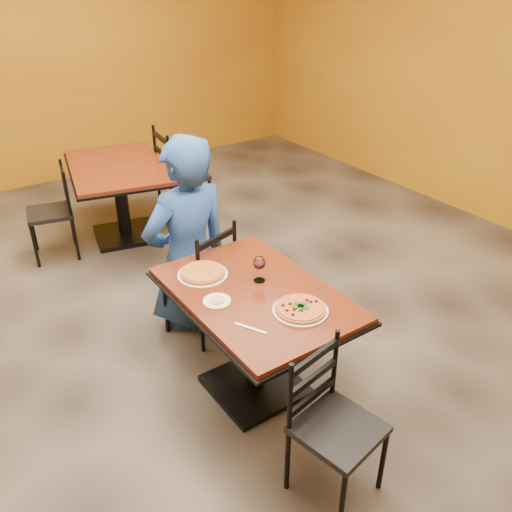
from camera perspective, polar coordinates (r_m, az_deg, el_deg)
floor at (r=3.90m, az=-4.34°, el=-9.76°), size 7.00×8.00×0.01m
wall_back at (r=6.87m, az=-23.34°, el=19.16°), size 7.00×0.01×3.00m
table_main at (r=3.22m, az=-0.09°, el=-6.72°), size 0.83×1.23×0.75m
table_second at (r=5.31m, az=-14.47°, el=7.50°), size 1.13×1.45×0.75m
chair_main_near at (r=2.78m, az=8.83°, el=-17.99°), size 0.45×0.45×0.85m
chair_main_far at (r=3.83m, az=-6.08°, el=-2.44°), size 0.50×0.50×0.89m
chair_second_left at (r=5.19m, az=-21.27°, el=4.30°), size 0.46×0.46×0.86m
chair_second_right at (r=5.58m, az=-7.85°, el=8.57°), size 0.50×0.50×1.00m
diner at (r=3.83m, az=-7.46°, el=2.36°), size 0.72×0.50×1.46m
plate_main at (r=2.95m, az=4.78°, el=-5.86°), size 0.31×0.31×0.01m
pizza_main at (r=2.95m, az=4.79°, el=-5.61°), size 0.28×0.28×0.02m
plate_far at (r=3.28m, az=-5.74°, el=-1.98°), size 0.31×0.31×0.01m
pizza_far at (r=3.27m, az=-5.75°, el=-1.74°), size 0.28×0.28×0.02m
side_plate at (r=3.03m, az=-4.22°, el=-4.86°), size 0.16×0.16×0.01m
dip at (r=3.02m, az=-4.22°, el=-4.72°), size 0.09×0.09×0.01m
wine_glass at (r=3.17m, az=0.37°, el=-1.28°), size 0.08×0.08×0.18m
fork at (r=2.82m, az=-0.60°, el=-7.74°), size 0.10×0.18×0.00m
knife at (r=3.16m, az=6.77°, el=-3.50°), size 0.05×0.21×0.00m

